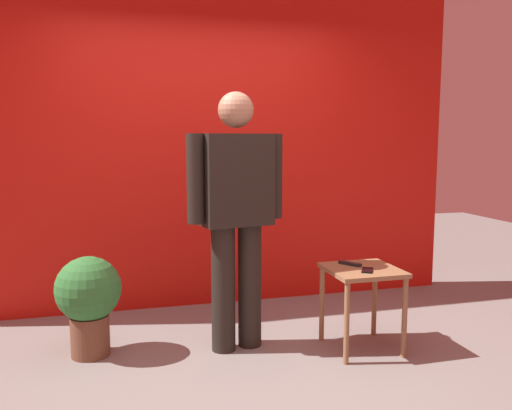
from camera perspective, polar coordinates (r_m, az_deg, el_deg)
The scene contains 7 objects.
ground_plane at distance 3.38m, azimuth -1.05°, elevation -18.55°, with size 12.00×12.00×0.00m, color gray.
back_wall_red at distance 4.62m, azimuth -6.00°, elevation 8.67°, with size 4.65×0.12×3.18m, color red.
standing_person at distance 3.59m, azimuth -2.17°, elevation -0.31°, with size 0.71×0.32×1.79m.
side_table at distance 3.75m, azimuth 11.52°, elevation -8.22°, with size 0.48×0.48×0.58m.
cell_phone at distance 3.65m, azimuth 12.04°, elevation -6.97°, with size 0.07×0.14×0.01m, color black.
tv_remote at distance 3.79m, azimuth 10.21°, elevation -6.31°, with size 0.04×0.17×0.02m, color black.
potted_plant at distance 3.76m, azimuth -17.80°, elevation -9.57°, with size 0.44×0.44×0.69m.
Camera 1 is at (-0.74, -2.96, 1.47)m, focal length 36.66 mm.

